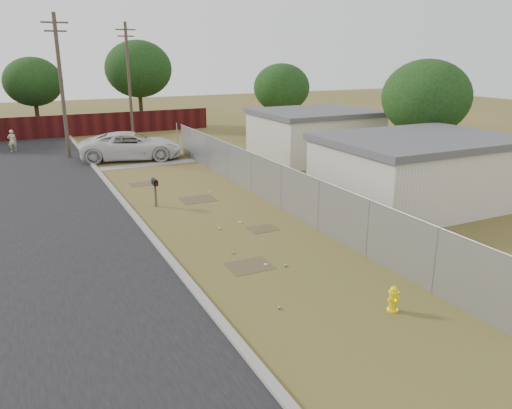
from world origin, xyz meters
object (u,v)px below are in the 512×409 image
pickup_truck (131,146)px  pedestrian (12,141)px  mailbox (155,185)px  fire_hydrant (393,299)px

pickup_truck → pedestrian: pickup_truck is taller
pickup_truck → mailbox: bearing=-172.6°
fire_hydrant → pickup_truck: pickup_truck is taller
mailbox → pickup_truck: size_ratio=0.20×
mailbox → pickup_truck: (1.39, 10.88, -0.13)m
mailbox → pedestrian: pedestrian is taller
fire_hydrant → mailbox: size_ratio=0.58×
mailbox → pedestrian: 17.83m
fire_hydrant → pickup_truck: size_ratio=0.12×
fire_hydrant → pedestrian: 30.34m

